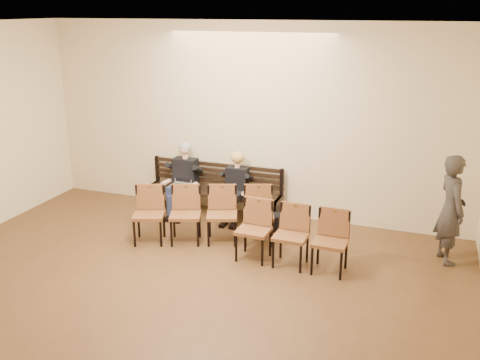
% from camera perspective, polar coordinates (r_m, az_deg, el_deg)
% --- Properties ---
extents(room_walls, '(8.02, 10.01, 3.51)m').
position_cam_1_polar(room_walls, '(5.80, -12.63, 5.90)').
color(room_walls, beige).
rests_on(room_walls, ground).
extents(bench, '(2.60, 0.90, 0.45)m').
position_cam_1_polar(bench, '(10.01, -2.89, -2.40)').
color(bench, black).
rests_on(bench, ground).
extents(seated_man, '(0.55, 0.76, 1.32)m').
position_cam_1_polar(seated_man, '(9.98, -6.05, 0.10)').
color(seated_man, black).
rests_on(seated_man, ground).
extents(seated_woman, '(0.48, 0.67, 1.12)m').
position_cam_1_polar(seated_woman, '(9.62, -0.49, -1.10)').
color(seated_woman, black).
rests_on(seated_woman, ground).
extents(laptop, '(0.38, 0.32, 0.25)m').
position_cam_1_polar(laptop, '(9.87, -6.39, -0.65)').
color(laptop, silver).
rests_on(laptop, bench).
extents(water_bottle, '(0.08, 0.08, 0.21)m').
position_cam_1_polar(water_bottle, '(9.35, -0.62, -1.72)').
color(water_bottle, silver).
rests_on(water_bottle, bench).
extents(bag, '(0.43, 0.33, 0.29)m').
position_cam_1_polar(bag, '(9.37, 3.28, -4.39)').
color(bag, black).
rests_on(bag, ground).
extents(passerby, '(0.69, 0.83, 1.93)m').
position_cam_1_polar(passerby, '(8.51, 21.68, -2.15)').
color(passerby, '#332F2A').
rests_on(passerby, ground).
extents(chair_row_front, '(2.32, 1.26, 0.94)m').
position_cam_1_polar(chair_row_front, '(8.75, -3.91, -3.78)').
color(chair_row_front, brown).
rests_on(chair_row_front, ground).
extents(chair_row_back, '(1.68, 0.55, 0.93)m').
position_cam_1_polar(chair_row_back, '(8.00, 5.44, -6.03)').
color(chair_row_back, brown).
rests_on(chair_row_back, ground).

